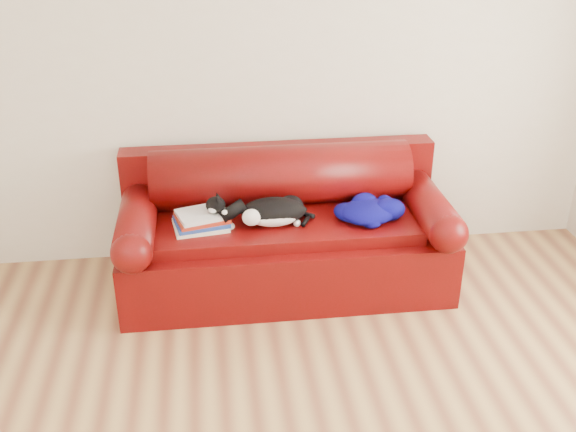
# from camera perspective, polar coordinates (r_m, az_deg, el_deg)

# --- Properties ---
(room_shell) EXTENTS (4.52, 4.02, 2.61)m
(room_shell) POSITION_cam_1_polar(r_m,az_deg,el_deg) (2.55, 7.04, 8.91)
(room_shell) COLOR beige
(room_shell) RESTS_ON ground
(sofa_base) EXTENTS (2.10, 0.90, 0.50)m
(sofa_base) POSITION_cam_1_polar(r_m,az_deg,el_deg) (4.44, -0.23, -3.06)
(sofa_base) COLOR #3F0702
(sofa_base) RESTS_ON ground
(sofa_back) EXTENTS (2.10, 1.01, 0.88)m
(sofa_back) POSITION_cam_1_polar(r_m,az_deg,el_deg) (4.52, -0.62, 1.81)
(sofa_back) COLOR #3F0702
(sofa_back) RESTS_ON ground
(book_stack) EXTENTS (0.36, 0.31, 0.10)m
(book_stack) POSITION_cam_1_polar(r_m,az_deg,el_deg) (4.20, -7.31, -0.34)
(book_stack) COLOR white
(book_stack) RESTS_ON sofa_base
(cat) EXTENTS (0.60, 0.35, 0.21)m
(cat) POSITION_cam_1_polar(r_m,az_deg,el_deg) (4.18, -1.29, 0.31)
(cat) COLOR black
(cat) RESTS_ON sofa_base
(blanket) EXTENTS (0.51, 0.42, 0.13)m
(blanket) POSITION_cam_1_polar(r_m,az_deg,el_deg) (4.30, 6.88, 0.50)
(blanket) COLOR #020548
(blanket) RESTS_ON sofa_base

